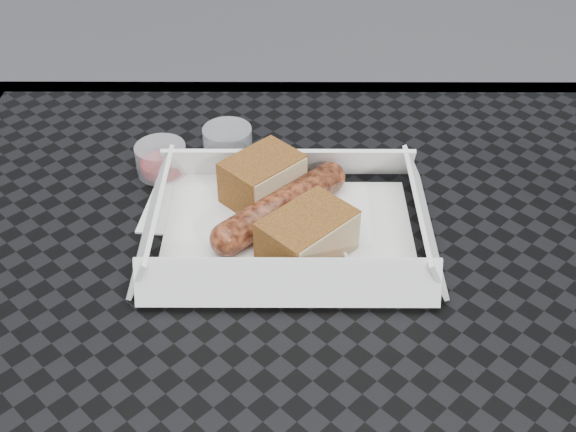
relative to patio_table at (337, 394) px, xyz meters
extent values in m
cube|color=black|center=(0.00, 0.00, 0.07)|extent=(0.80, 0.80, 0.01)
cube|color=black|center=(0.00, 0.39, 0.06)|extent=(0.80, 0.03, 0.03)
cylinder|color=black|center=(-0.35, 0.35, -0.30)|extent=(0.03, 0.03, 0.73)
cylinder|color=black|center=(0.35, 0.35, -0.30)|extent=(0.03, 0.03, 0.73)
cube|color=white|center=(-0.04, 0.12, 0.08)|extent=(0.22, 0.15, 0.00)
cylinder|color=brown|center=(-0.05, 0.13, 0.09)|extent=(0.11, 0.11, 0.03)
sphere|color=brown|center=(0.00, 0.18, 0.09)|extent=(0.03, 0.03, 0.03)
sphere|color=brown|center=(-0.09, 0.09, 0.09)|extent=(0.03, 0.03, 0.03)
cube|color=brown|center=(-0.06, 0.17, 0.10)|extent=(0.08, 0.08, 0.04)
cube|color=brown|center=(-0.02, 0.09, 0.10)|extent=(0.09, 0.09, 0.04)
cylinder|color=#DB4709|center=(0.00, 0.08, 0.08)|extent=(0.02, 0.02, 0.00)
torus|color=white|center=(0.01, 0.07, 0.08)|extent=(0.02, 0.02, 0.00)
cube|color=#B2D17F|center=(0.01, 0.08, 0.08)|extent=(0.02, 0.02, 0.00)
cube|color=white|center=(-0.11, 0.17, 0.08)|extent=(0.13, 0.13, 0.00)
cylinder|color=maroon|center=(-0.17, 0.21, 0.09)|extent=(0.05, 0.05, 0.03)
cylinder|color=silver|center=(-0.10, 0.25, 0.09)|extent=(0.05, 0.05, 0.03)
camera|label=1|loc=(-0.04, -0.37, 0.49)|focal=45.00mm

